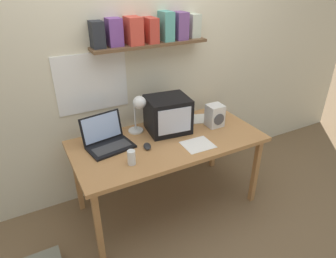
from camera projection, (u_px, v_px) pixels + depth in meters
ground_plane at (168, 203)px, 2.87m from camera, size 12.00×12.00×0.00m
back_wall at (141, 56)px, 2.66m from camera, size 5.60×0.24×2.60m
corner_desk at (168, 145)px, 2.57m from camera, size 1.61×0.78×0.71m
crt_monitor at (168, 114)px, 2.62m from camera, size 0.39×0.35×0.31m
laptop at (107, 139)px, 2.43m from camera, size 0.39×0.34×0.25m
desk_lamp at (139, 108)px, 2.52m from camera, size 0.14×0.18×0.35m
juice_glass at (132, 158)px, 2.20m from camera, size 0.06×0.06×0.11m
space_heater at (215, 116)px, 2.72m from camera, size 0.14×0.14×0.20m
computer_mouse at (147, 146)px, 2.41m from camera, size 0.09×0.12×0.03m
printed_handout at (194, 119)px, 2.88m from camera, size 0.32×0.28×0.00m
loose_paper_near_monitor at (198, 145)px, 2.46m from camera, size 0.25×0.22×0.00m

